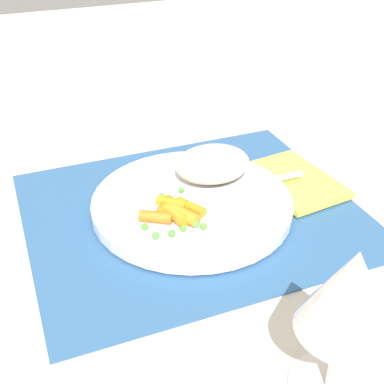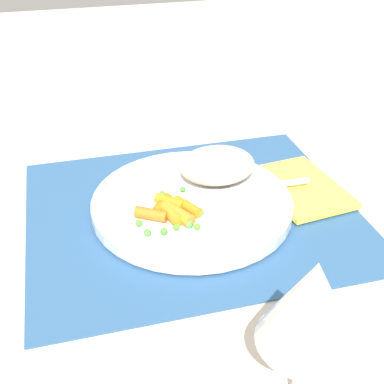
{
  "view_description": "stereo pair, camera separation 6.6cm",
  "coord_description": "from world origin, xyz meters",
  "px_view_note": "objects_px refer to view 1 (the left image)",
  "views": [
    {
      "loc": [
        0.21,
        0.52,
        0.39
      ],
      "look_at": [
        0.0,
        0.0,
        0.03
      ],
      "focal_mm": 48.21,
      "sensor_mm": 36.0,
      "label": 1
    },
    {
      "loc": [
        0.14,
        0.54,
        0.39
      ],
      "look_at": [
        0.0,
        0.0,
        0.03
      ],
      "focal_mm": 48.21,
      "sensor_mm": 36.0,
      "label": 2
    }
  ],
  "objects_px": {
    "plate": "(192,204)",
    "carrot_portion": "(174,211)",
    "rice_mound": "(212,164)",
    "fork": "(217,191)",
    "wine_glass": "(350,297)",
    "napkin": "(294,181)"
  },
  "relations": [
    {
      "from": "wine_glass",
      "to": "napkin",
      "type": "relative_size",
      "value": 1.08
    },
    {
      "from": "fork",
      "to": "rice_mound",
      "type": "bearing_deg",
      "value": -104.2
    },
    {
      "from": "carrot_portion",
      "to": "napkin",
      "type": "bearing_deg",
      "value": -169.47
    },
    {
      "from": "wine_glass",
      "to": "napkin",
      "type": "bearing_deg",
      "value": -115.47
    },
    {
      "from": "plate",
      "to": "napkin",
      "type": "xyz_separation_m",
      "value": [
        -0.16,
        -0.01,
        -0.0
      ]
    },
    {
      "from": "fork",
      "to": "wine_glass",
      "type": "relative_size",
      "value": 1.41
    },
    {
      "from": "carrot_portion",
      "to": "wine_glass",
      "type": "relative_size",
      "value": 0.55
    },
    {
      "from": "carrot_portion",
      "to": "napkin",
      "type": "relative_size",
      "value": 0.59
    },
    {
      "from": "carrot_portion",
      "to": "fork",
      "type": "height_order",
      "value": "carrot_portion"
    },
    {
      "from": "carrot_portion",
      "to": "fork",
      "type": "xyz_separation_m",
      "value": [
        -0.07,
        -0.03,
        -0.0
      ]
    },
    {
      "from": "plate",
      "to": "carrot_portion",
      "type": "bearing_deg",
      "value": 39.7
    },
    {
      "from": "carrot_portion",
      "to": "rice_mound",
      "type": "bearing_deg",
      "value": -139.6
    },
    {
      "from": "plate",
      "to": "rice_mound",
      "type": "height_order",
      "value": "rice_mound"
    },
    {
      "from": "rice_mound",
      "to": "wine_glass",
      "type": "relative_size",
      "value": 0.68
    },
    {
      "from": "rice_mound",
      "to": "carrot_portion",
      "type": "distance_m",
      "value": 0.11
    },
    {
      "from": "rice_mound",
      "to": "fork",
      "type": "height_order",
      "value": "rice_mound"
    },
    {
      "from": "napkin",
      "to": "carrot_portion",
      "type": "bearing_deg",
      "value": 10.53
    },
    {
      "from": "carrot_portion",
      "to": "wine_glass",
      "type": "distance_m",
      "value": 0.28
    },
    {
      "from": "plate",
      "to": "wine_glass",
      "type": "relative_size",
      "value": 1.71
    },
    {
      "from": "carrot_portion",
      "to": "plate",
      "type": "bearing_deg",
      "value": -140.3
    },
    {
      "from": "plate",
      "to": "napkin",
      "type": "relative_size",
      "value": 1.85
    },
    {
      "from": "plate",
      "to": "napkin",
      "type": "bearing_deg",
      "value": -177.47
    }
  ]
}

